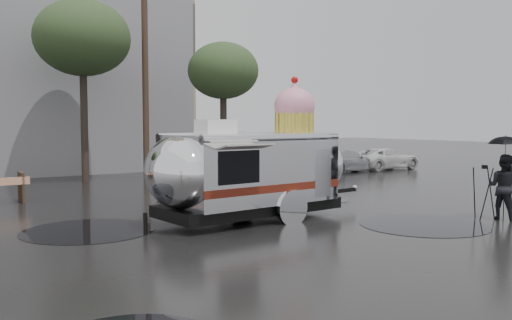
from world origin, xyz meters
TOP-DOWN VIEW (x-y plane):
  - ground at (0.00, 0.00)m, footprint 120.00×120.00m
  - puddles at (-0.00, 1.12)m, footprint 11.95×9.98m
  - utility_pole at (2.50, 14.00)m, footprint 1.60×0.28m
  - tree_mid at (0.00, 15.00)m, footprint 4.20×4.20m
  - tree_right at (6.00, 13.00)m, footprint 3.36×3.36m
  - parked_cars at (11.78, 12.00)m, footprint 13.20×1.90m
  - airstream_trailer at (1.07, 3.02)m, footprint 7.54×3.19m
  - person_right at (6.76, -0.86)m, footprint 0.58×0.91m
  - umbrella_black at (6.76, -0.86)m, footprint 1.13×1.13m
  - tripod at (6.32, -0.55)m, footprint 0.59×0.61m

SIDE VIEW (x-z plane):
  - ground at x=0.00m, z-range 0.00..0.00m
  - puddles at x=0.00m, z-range 0.00..0.01m
  - parked_cars at x=11.78m, z-range -0.03..1.47m
  - tripod at x=6.32m, z-range 0.14..1.64m
  - person_right at x=6.76m, z-range 0.00..1.79m
  - airstream_trailer at x=1.07m, z-range -0.61..3.46m
  - umbrella_black at x=6.76m, z-range 0.77..3.10m
  - utility_pole at x=2.50m, z-range 0.12..9.12m
  - tree_right at x=6.00m, z-range 1.85..8.27m
  - tree_mid at x=0.00m, z-range 2.33..10.35m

